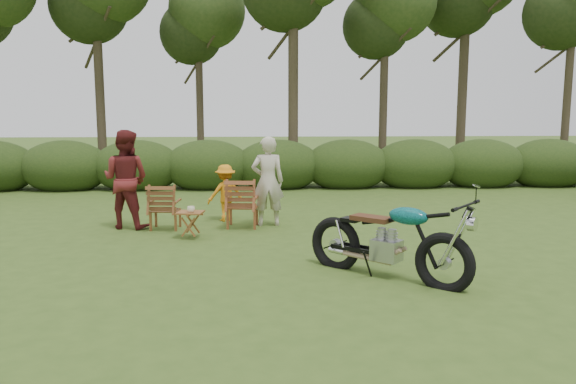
{
  "coord_description": "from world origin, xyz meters",
  "views": [
    {
      "loc": [
        -0.66,
        -7.04,
        2.23
      ],
      "look_at": [
        -0.13,
        1.99,
        0.9
      ],
      "focal_mm": 35.0,
      "sensor_mm": 36.0,
      "label": 1
    }
  ],
  "objects": [
    {
      "name": "tree_line",
      "position": [
        0.5,
        9.74,
        3.81
      ],
      "size": [
        22.52,
        11.62,
        8.14
      ],
      "color": "#33281C",
      "rests_on": "ground"
    },
    {
      "name": "motorcycle",
      "position": [
        1.09,
        0.18,
        0.0
      ],
      "size": [
        2.28,
        2.16,
        1.3
      ],
      "primitive_type": null,
      "rotation": [
        0.0,
        0.0,
        -0.72
      ],
      "color": "#0B8F8E",
      "rests_on": "ground"
    },
    {
      "name": "cup",
      "position": [
        -1.77,
        2.58,
        0.53
      ],
      "size": [
        0.14,
        0.14,
        0.1
      ],
      "primitive_type": "imported",
      "rotation": [
        0.0,
        0.0,
        -0.06
      ],
      "color": "#F0E5C5",
      "rests_on": "side_table"
    },
    {
      "name": "adult_a",
      "position": [
        -0.42,
        3.67,
        0.0
      ],
      "size": [
        0.66,
        0.46,
        1.73
      ],
      "primitive_type": "imported",
      "rotation": [
        0.0,
        0.0,
        3.21
      ],
      "color": "beige",
      "rests_on": "ground"
    },
    {
      "name": "lawn_chair_right",
      "position": [
        -0.91,
        3.53,
        0.0
      ],
      "size": [
        0.71,
        0.71,
        0.94
      ],
      "primitive_type": null,
      "rotation": [
        0.0,
        0.0,
        3.04
      ],
      "color": "brown",
      "rests_on": "ground"
    },
    {
      "name": "ground",
      "position": [
        0.0,
        0.0,
        0.0
      ],
      "size": [
        80.0,
        80.0,
        0.0
      ],
      "primitive_type": "plane",
      "color": "#344E1A",
      "rests_on": "ground"
    },
    {
      "name": "side_table",
      "position": [
        -1.79,
        2.63,
        0.24
      ],
      "size": [
        0.52,
        0.45,
        0.47
      ],
      "primitive_type": null,
      "rotation": [
        0.0,
        0.0,
        -0.16
      ],
      "color": "brown",
      "rests_on": "ground"
    },
    {
      "name": "lawn_chair_left",
      "position": [
        -2.35,
        3.45,
        0.0
      ],
      "size": [
        0.63,
        0.63,
        0.86
      ],
      "primitive_type": null,
      "rotation": [
        0.0,
        0.0,
        3.06
      ],
      "color": "#5B2B16",
      "rests_on": "ground"
    },
    {
      "name": "child",
      "position": [
        -1.26,
        4.18,
        0.0
      ],
      "size": [
        0.85,
        0.68,
        1.14
      ],
      "primitive_type": "imported",
      "rotation": [
        0.0,
        0.0,
        3.55
      ],
      "color": "orange",
      "rests_on": "ground"
    },
    {
      "name": "adult_b",
      "position": [
        -3.1,
        3.62,
        0.0
      ],
      "size": [
        1.07,
        0.93,
        1.86
      ],
      "primitive_type": "imported",
      "rotation": [
        0.0,
        0.0,
        2.85
      ],
      "color": "maroon",
      "rests_on": "ground"
    }
  ]
}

